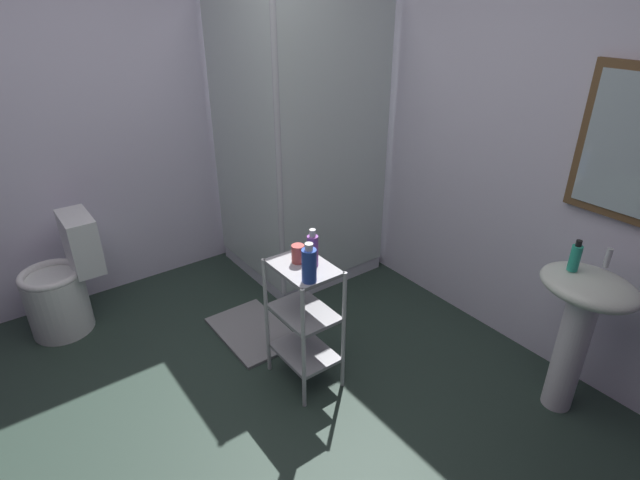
{
  "coord_description": "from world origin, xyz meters",
  "views": [
    {
      "loc": [
        1.65,
        -0.69,
        2.02
      ],
      "look_at": [
        0.06,
        0.48,
        1.0
      ],
      "focal_mm": 27.95,
      "sensor_mm": 36.0,
      "label": 1
    }
  ],
  "objects_px": {
    "shower_stall": "(296,217)",
    "hand_soap_bottle": "(575,257)",
    "pedestal_sink": "(581,315)",
    "conditioner_bottle_purple": "(313,250)",
    "shampoo_bottle_blue": "(309,265)",
    "toilet": "(63,286)",
    "storage_cart": "(304,315)",
    "rinse_cup": "(298,254)",
    "bath_mat": "(253,331)"
  },
  "relations": [
    {
      "from": "toilet",
      "to": "storage_cart",
      "type": "distance_m",
      "value": 1.63
    },
    {
      "from": "storage_cart",
      "to": "hand_soap_bottle",
      "type": "distance_m",
      "value": 1.37
    },
    {
      "from": "pedestal_sink",
      "to": "conditioner_bottle_purple",
      "type": "xyz_separation_m",
      "value": [
        -0.95,
        -0.93,
        0.25
      ]
    },
    {
      "from": "hand_soap_bottle",
      "to": "shower_stall",
      "type": "bearing_deg",
      "value": -171.43
    },
    {
      "from": "pedestal_sink",
      "to": "bath_mat",
      "type": "distance_m",
      "value": 1.91
    },
    {
      "from": "pedestal_sink",
      "to": "hand_soap_bottle",
      "type": "relative_size",
      "value": 5.14
    },
    {
      "from": "shower_stall",
      "to": "storage_cart",
      "type": "bearing_deg",
      "value": -32.14
    },
    {
      "from": "toilet",
      "to": "shower_stall",
      "type": "bearing_deg",
      "value": 80.19
    },
    {
      "from": "shower_stall",
      "to": "hand_soap_bottle",
      "type": "distance_m",
      "value": 1.99
    },
    {
      "from": "shower_stall",
      "to": "shampoo_bottle_blue",
      "type": "relative_size",
      "value": 9.77
    },
    {
      "from": "bath_mat",
      "to": "storage_cart",
      "type": "bearing_deg",
      "value": 4.05
    },
    {
      "from": "storage_cart",
      "to": "hand_soap_bottle",
      "type": "height_order",
      "value": "hand_soap_bottle"
    },
    {
      "from": "pedestal_sink",
      "to": "shampoo_bottle_blue",
      "type": "height_order",
      "value": "shampoo_bottle_blue"
    },
    {
      "from": "shampoo_bottle_blue",
      "to": "rinse_cup",
      "type": "xyz_separation_m",
      "value": [
        -0.19,
        0.06,
        -0.04
      ]
    },
    {
      "from": "shower_stall",
      "to": "shampoo_bottle_blue",
      "type": "height_order",
      "value": "shower_stall"
    },
    {
      "from": "pedestal_sink",
      "to": "rinse_cup",
      "type": "bearing_deg",
      "value": -136.42
    },
    {
      "from": "storage_cart",
      "to": "hand_soap_bottle",
      "type": "relative_size",
      "value": 4.69
    },
    {
      "from": "toilet",
      "to": "shampoo_bottle_blue",
      "type": "relative_size",
      "value": 3.71
    },
    {
      "from": "shower_stall",
      "to": "bath_mat",
      "type": "bearing_deg",
      "value": -54.54
    },
    {
      "from": "shampoo_bottle_blue",
      "to": "rinse_cup",
      "type": "height_order",
      "value": "shampoo_bottle_blue"
    },
    {
      "from": "pedestal_sink",
      "to": "storage_cart",
      "type": "bearing_deg",
      "value": -134.96
    },
    {
      "from": "toilet",
      "to": "conditioner_bottle_purple",
      "type": "bearing_deg",
      "value": 36.79
    },
    {
      "from": "pedestal_sink",
      "to": "bath_mat",
      "type": "xyz_separation_m",
      "value": [
        -1.52,
        -1.01,
        -0.57
      ]
    },
    {
      "from": "storage_cart",
      "to": "shampoo_bottle_blue",
      "type": "relative_size",
      "value": 3.61
    },
    {
      "from": "shower_stall",
      "to": "rinse_cup",
      "type": "bearing_deg",
      "value": -33.33
    },
    {
      "from": "storage_cart",
      "to": "rinse_cup",
      "type": "height_order",
      "value": "rinse_cup"
    },
    {
      "from": "hand_soap_bottle",
      "to": "conditioner_bottle_purple",
      "type": "xyz_separation_m",
      "value": [
        -0.87,
        -0.9,
        -0.05
      ]
    },
    {
      "from": "pedestal_sink",
      "to": "toilet",
      "type": "bearing_deg",
      "value": -139.74
    },
    {
      "from": "shampoo_bottle_blue",
      "to": "rinse_cup",
      "type": "bearing_deg",
      "value": 161.74
    },
    {
      "from": "pedestal_sink",
      "to": "storage_cart",
      "type": "height_order",
      "value": "pedestal_sink"
    },
    {
      "from": "conditioner_bottle_purple",
      "to": "storage_cart",
      "type": "bearing_deg",
      "value": -123.75
    },
    {
      "from": "bath_mat",
      "to": "hand_soap_bottle",
      "type": "bearing_deg",
      "value": 34.24
    },
    {
      "from": "conditioner_bottle_purple",
      "to": "rinse_cup",
      "type": "distance_m",
      "value": 0.1
    },
    {
      "from": "shower_stall",
      "to": "pedestal_sink",
      "type": "xyz_separation_m",
      "value": [
        2.0,
        0.33,
        0.12
      ]
    },
    {
      "from": "hand_soap_bottle",
      "to": "bath_mat",
      "type": "bearing_deg",
      "value": -145.76
    },
    {
      "from": "shower_stall",
      "to": "bath_mat",
      "type": "relative_size",
      "value": 3.33
    },
    {
      "from": "shampoo_bottle_blue",
      "to": "shower_stall",
      "type": "bearing_deg",
      "value": 148.81
    },
    {
      "from": "pedestal_sink",
      "to": "shampoo_bottle_blue",
      "type": "bearing_deg",
      "value": -128.92
    },
    {
      "from": "pedestal_sink",
      "to": "bath_mat",
      "type": "bearing_deg",
      "value": -146.25
    },
    {
      "from": "conditioner_bottle_purple",
      "to": "bath_mat",
      "type": "distance_m",
      "value": 1.0
    },
    {
      "from": "shampoo_bottle_blue",
      "to": "bath_mat",
      "type": "relative_size",
      "value": 0.34
    },
    {
      "from": "conditioner_bottle_purple",
      "to": "shampoo_bottle_blue",
      "type": "height_order",
      "value": "same"
    },
    {
      "from": "hand_soap_bottle",
      "to": "shampoo_bottle_blue",
      "type": "relative_size",
      "value": 0.77
    },
    {
      "from": "shower_stall",
      "to": "toilet",
      "type": "height_order",
      "value": "shower_stall"
    },
    {
      "from": "pedestal_sink",
      "to": "conditioner_bottle_purple",
      "type": "relative_size",
      "value": 3.95
    },
    {
      "from": "shower_stall",
      "to": "hand_soap_bottle",
      "type": "xyz_separation_m",
      "value": [
        1.92,
        0.29,
        0.42
      ]
    },
    {
      "from": "pedestal_sink",
      "to": "conditioner_bottle_purple",
      "type": "height_order",
      "value": "conditioner_bottle_purple"
    },
    {
      "from": "conditioner_bottle_purple",
      "to": "shampoo_bottle_blue",
      "type": "distance_m",
      "value": 0.15
    },
    {
      "from": "shower_stall",
      "to": "toilet",
      "type": "relative_size",
      "value": 2.63
    },
    {
      "from": "toilet",
      "to": "rinse_cup",
      "type": "xyz_separation_m",
      "value": [
        1.26,
        0.96,
        0.47
      ]
    }
  ]
}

